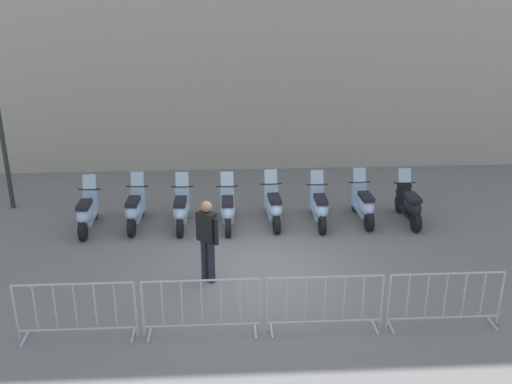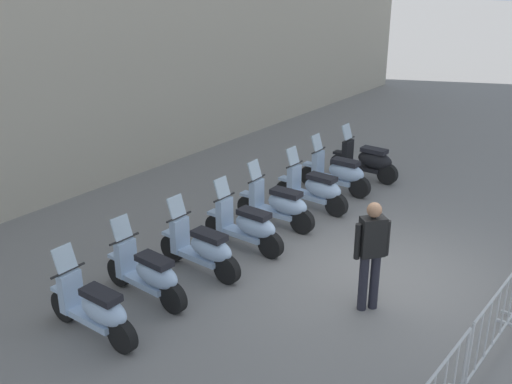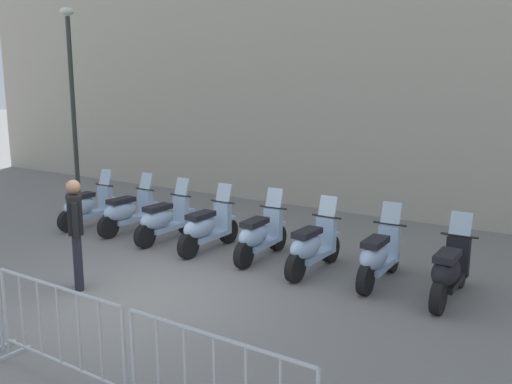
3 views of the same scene
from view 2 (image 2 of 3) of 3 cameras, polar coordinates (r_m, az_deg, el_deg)
ground_plane at (r=10.44m, az=11.60°, el=-7.75°), size 120.00×120.00×0.00m
motorcycle_0 at (r=8.85m, az=-14.78°, el=-10.48°), size 0.57×1.73×1.24m
motorcycle_1 at (r=9.55m, az=-10.02°, el=-7.49°), size 0.61×1.72×1.24m
motorcycle_2 at (r=10.19m, az=-5.03°, el=-5.24°), size 0.59×1.72×1.24m
motorcycle_3 at (r=10.94m, az=-0.88°, el=-3.18°), size 0.57×1.73×1.24m
motorcycle_4 at (r=11.83m, az=2.11°, el=-1.20°), size 0.56×1.72×1.24m
motorcycle_5 at (r=12.64m, az=5.46°, el=0.27°), size 0.59×1.72×1.24m
motorcycle_6 at (r=13.61m, az=7.64°, el=1.77°), size 0.56×1.73×1.24m
motorcycle_7 at (r=14.50m, az=10.28°, el=2.87°), size 0.56×1.73×1.24m
barrier_segment_1 at (r=8.73m, az=21.37°, el=-11.33°), size 2.00×0.62×1.07m
officer_near_row_end at (r=9.10m, az=10.68°, el=-5.34°), size 0.42×0.41×1.73m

